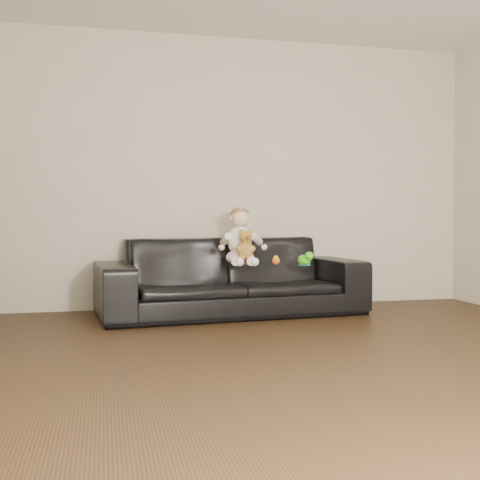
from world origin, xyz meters
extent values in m
plane|color=#352312|center=(0.00, 0.00, 0.00)|extent=(5.50, 5.50, 0.00)
plane|color=beige|center=(0.00, 2.75, 1.30)|extent=(5.00, 0.00, 5.00)
imported|color=black|center=(-0.02, 2.25, 0.34)|extent=(2.41, 1.13, 0.68)
ellipsoid|color=#FCD5D5|center=(0.04, 2.14, 0.52)|extent=(0.30, 0.28, 0.14)
ellipsoid|color=white|center=(0.04, 2.15, 0.66)|extent=(0.26, 0.23, 0.26)
sphere|color=beige|center=(0.04, 2.14, 0.86)|extent=(0.21, 0.21, 0.17)
ellipsoid|color=#8C603F|center=(0.04, 2.15, 0.89)|extent=(0.21, 0.21, 0.12)
cylinder|color=#FCD5D5|center=(-0.02, 1.98, 0.49)|extent=(0.13, 0.22, 0.08)
cylinder|color=#FCD5D5|center=(0.09, 1.98, 0.49)|extent=(0.13, 0.22, 0.08)
sphere|color=white|center=(-0.03, 1.87, 0.49)|extent=(0.09, 0.09, 0.07)
sphere|color=white|center=(0.10, 1.87, 0.49)|extent=(0.09, 0.09, 0.07)
cylinder|color=white|center=(-0.10, 2.10, 0.68)|extent=(0.11, 0.19, 0.12)
cylinder|color=white|center=(0.17, 2.10, 0.68)|extent=(0.11, 0.19, 0.12)
ellipsoid|color=olive|center=(0.05, 1.98, 0.59)|extent=(0.18, 0.17, 0.16)
sphere|color=olive|center=(0.05, 1.96, 0.70)|extent=(0.14, 0.14, 0.11)
sphere|color=olive|center=(0.01, 1.97, 0.74)|extent=(0.06, 0.06, 0.04)
sphere|color=olive|center=(0.08, 1.97, 0.74)|extent=(0.06, 0.06, 0.04)
sphere|color=#593819|center=(0.05, 1.91, 0.69)|extent=(0.06, 0.06, 0.04)
ellipsoid|color=#45CA17|center=(0.56, 1.96, 0.50)|extent=(0.14, 0.16, 0.10)
sphere|color=orange|center=(0.35, 2.11, 0.48)|extent=(0.09, 0.09, 0.07)
cylinder|color=#1887C7|center=(0.58, 1.99, 0.46)|extent=(0.11, 0.11, 0.02)
camera|label=1|loc=(-1.12, -2.97, 0.85)|focal=45.00mm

